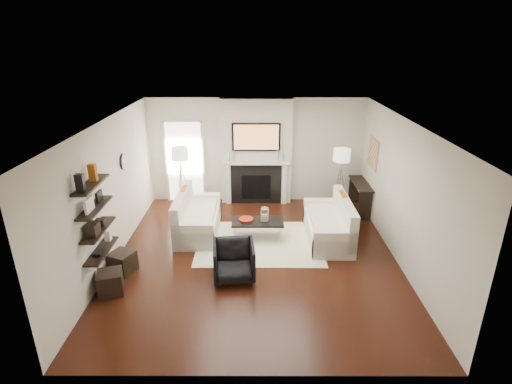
{
  "coord_description": "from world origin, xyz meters",
  "views": [
    {
      "loc": [
        0.02,
        -6.93,
        4.1
      ],
      "look_at": [
        0.0,
        0.6,
        1.15
      ],
      "focal_mm": 28.0,
      "sensor_mm": 36.0,
      "label": 1
    }
  ],
  "objects_px": {
    "ottoman_near": "(123,262)",
    "loveseat_left_base": "(199,223)",
    "lamp_right_shade": "(342,155)",
    "armchair": "(234,259)",
    "loveseat_right_base": "(327,230)",
    "lamp_left_shade": "(180,154)",
    "coffee_table": "(258,222)"
  },
  "relations": [
    {
      "from": "loveseat_right_base",
      "to": "ottoman_near",
      "type": "height_order",
      "value": "loveseat_right_base"
    },
    {
      "from": "armchair",
      "to": "lamp_left_shade",
      "type": "height_order",
      "value": "lamp_left_shade"
    },
    {
      "from": "lamp_left_shade",
      "to": "coffee_table",
      "type": "bearing_deg",
      "value": -40.46
    },
    {
      "from": "coffee_table",
      "to": "lamp_right_shade",
      "type": "relative_size",
      "value": 2.75
    },
    {
      "from": "armchair",
      "to": "ottoman_near",
      "type": "relative_size",
      "value": 1.86
    },
    {
      "from": "coffee_table",
      "to": "lamp_left_shade",
      "type": "relative_size",
      "value": 2.75
    },
    {
      "from": "armchair",
      "to": "lamp_left_shade",
      "type": "xyz_separation_m",
      "value": [
        -1.46,
        3.11,
        1.08
      ]
    },
    {
      "from": "ottoman_near",
      "to": "lamp_left_shade",
      "type": "bearing_deg",
      "value": 78.06
    },
    {
      "from": "loveseat_left_base",
      "to": "loveseat_right_base",
      "type": "height_order",
      "value": "same"
    },
    {
      "from": "loveseat_left_base",
      "to": "ottoman_near",
      "type": "bearing_deg",
      "value": -126.23
    },
    {
      "from": "loveseat_left_base",
      "to": "lamp_left_shade",
      "type": "bearing_deg",
      "value": 113.45
    },
    {
      "from": "coffee_table",
      "to": "ottoman_near",
      "type": "relative_size",
      "value": 2.75
    },
    {
      "from": "coffee_table",
      "to": "armchair",
      "type": "xyz_separation_m",
      "value": [
        -0.43,
        -1.51,
        -0.03
      ]
    },
    {
      "from": "loveseat_right_base",
      "to": "coffee_table",
      "type": "relative_size",
      "value": 1.64
    },
    {
      "from": "armchair",
      "to": "lamp_left_shade",
      "type": "relative_size",
      "value": 1.86
    },
    {
      "from": "coffee_table",
      "to": "lamp_left_shade",
      "type": "height_order",
      "value": "lamp_left_shade"
    },
    {
      "from": "armchair",
      "to": "coffee_table",
      "type": "bearing_deg",
      "value": 68.6
    },
    {
      "from": "coffee_table",
      "to": "armchair",
      "type": "bearing_deg",
      "value": -105.88
    },
    {
      "from": "loveseat_right_base",
      "to": "armchair",
      "type": "bearing_deg",
      "value": -142.66
    },
    {
      "from": "lamp_right_shade",
      "to": "ottoman_near",
      "type": "bearing_deg",
      "value": -148.14
    },
    {
      "from": "loveseat_left_base",
      "to": "loveseat_right_base",
      "type": "bearing_deg",
      "value": -6.66
    },
    {
      "from": "lamp_left_shade",
      "to": "lamp_right_shade",
      "type": "distance_m",
      "value": 3.9
    },
    {
      "from": "loveseat_left_base",
      "to": "loveseat_right_base",
      "type": "xyz_separation_m",
      "value": [
        2.82,
        -0.33,
        0.0
      ]
    },
    {
      "from": "coffee_table",
      "to": "armchair",
      "type": "relative_size",
      "value": 1.48
    },
    {
      "from": "ottoman_near",
      "to": "loveseat_left_base",
      "type": "bearing_deg",
      "value": 53.77
    },
    {
      "from": "lamp_left_shade",
      "to": "ottoman_near",
      "type": "distance_m",
      "value": 3.25
    },
    {
      "from": "loveseat_left_base",
      "to": "armchair",
      "type": "height_order",
      "value": "armchair"
    },
    {
      "from": "lamp_right_shade",
      "to": "lamp_left_shade",
      "type": "bearing_deg",
      "value": 178.21
    },
    {
      "from": "loveseat_right_base",
      "to": "ottoman_near",
      "type": "bearing_deg",
      "value": -162.12
    },
    {
      "from": "loveseat_right_base",
      "to": "lamp_left_shade",
      "type": "height_order",
      "value": "lamp_left_shade"
    },
    {
      "from": "loveseat_right_base",
      "to": "lamp_right_shade",
      "type": "relative_size",
      "value": 4.5
    },
    {
      "from": "armchair",
      "to": "ottoman_near",
      "type": "height_order",
      "value": "armchair"
    }
  ]
}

